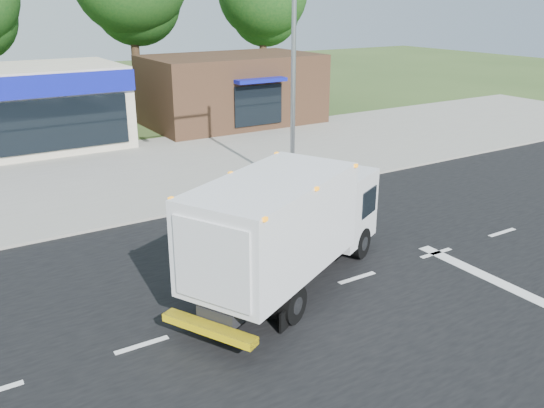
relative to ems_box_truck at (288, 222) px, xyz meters
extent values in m
plane|color=#385123|center=(1.85, -0.60, -1.81)|extent=(120.00, 120.00, 0.00)
cube|color=black|center=(1.85, -0.60, -1.80)|extent=(60.00, 14.00, 0.02)
cube|color=gray|center=(1.85, 7.60, -1.75)|extent=(60.00, 2.40, 0.12)
cube|color=gray|center=(1.85, 13.40, -1.80)|extent=(60.00, 9.00, 0.02)
cube|color=silver|center=(-4.15, -0.60, -1.79)|extent=(1.20, 0.15, 0.01)
cube|color=silver|center=(-1.15, -0.60, -1.79)|extent=(1.20, 0.15, 0.01)
cube|color=silver|center=(1.85, -0.60, -1.79)|extent=(1.20, 0.15, 0.01)
cube|color=silver|center=(4.85, -0.60, -1.79)|extent=(1.20, 0.15, 0.01)
cube|color=silver|center=(7.85, -0.60, -1.79)|extent=(1.20, 0.15, 0.01)
cube|color=silver|center=(4.85, -3.60, -1.79)|extent=(0.40, 7.00, 0.01)
cube|color=black|center=(-0.69, -0.35, -1.14)|extent=(4.67, 3.01, 0.33)
cube|color=silver|center=(2.32, 1.19, -0.33)|extent=(2.63, 2.69, 2.00)
cube|color=black|center=(3.12, 1.60, -0.14)|extent=(0.95, 1.67, 0.86)
cube|color=white|center=(-0.69, -0.35, 0.19)|extent=(5.28, 4.20, 2.24)
cube|color=silver|center=(-2.82, -1.44, 0.15)|extent=(0.92, 1.72, 1.81)
cube|color=yellow|center=(-2.98, -1.52, -1.28)|extent=(1.34, 2.19, 0.17)
cube|color=orange|center=(-0.69, -0.35, 1.29)|extent=(5.12, 4.15, 0.08)
cylinder|color=black|center=(1.95, 2.01, -1.35)|extent=(0.94, 0.67, 0.91)
cylinder|color=black|center=(2.77, 0.40, -1.35)|extent=(0.94, 0.67, 0.91)
cylinder|color=black|center=(-1.71, 0.19, -1.35)|extent=(0.94, 0.67, 0.91)
cylinder|color=black|center=(-0.85, -1.50, -1.35)|extent=(0.94, 0.67, 0.91)
imported|color=tan|center=(-2.62, -1.00, -0.99)|extent=(0.67, 0.70, 1.62)
sphere|color=white|center=(-2.62, -1.00, -0.21)|extent=(0.28, 0.28, 0.28)
cube|color=#382316|center=(8.85, 19.40, 0.19)|extent=(10.00, 6.00, 4.00)
cube|color=#0D1599|center=(8.85, 16.30, 1.09)|extent=(3.00, 1.20, 0.20)
cube|color=black|center=(8.85, 16.35, -0.31)|extent=(3.00, 0.12, 2.20)
cylinder|color=gray|center=(4.85, 7.00, 2.19)|extent=(0.18, 0.18, 8.00)
cylinder|color=#332114|center=(5.85, 27.40, 2.11)|extent=(0.56, 0.56, 7.84)
sphere|color=#124114|center=(6.35, 27.90, 5.14)|extent=(5.82, 5.82, 5.82)
cylinder|color=#332114|center=(15.85, 27.40, 1.69)|extent=(0.56, 0.56, 7.00)
sphere|color=#124114|center=(16.35, 27.90, 4.39)|extent=(5.20, 5.20, 5.20)
camera|label=1|loc=(-7.41, -11.13, 5.24)|focal=38.00mm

